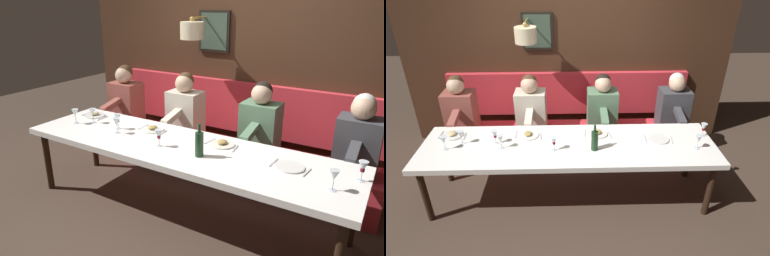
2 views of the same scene
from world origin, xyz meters
The scene contains 20 objects.
ground_plane centered at (0.00, 0.00, 0.00)m, with size 12.00×12.00×0.00m, color #423328.
dining_table centered at (0.00, 0.00, 0.68)m, with size 0.90×3.28×0.74m.
banquette_bench centered at (0.89, 0.00, 0.23)m, with size 0.52×3.48×0.45m, color red.
back_wall_panel centered at (1.46, 0.01, 1.36)m, with size 0.59×4.68×2.90m.
diner_nearest centered at (0.88, -1.44, 0.82)m, with size 0.60×0.40×0.79m.
diner_near centered at (0.88, -0.46, 0.82)m, with size 0.60×0.40×0.79m.
diner_middle centered at (0.88, 0.50, 0.82)m, with size 0.60×0.40×0.79m.
diner_far centered at (0.88, 1.45, 0.82)m, with size 0.60×0.40×0.79m.
place_setting_0 centered at (0.07, -1.03, 0.75)m, with size 0.24×0.32×0.01m.
place_setting_1 centered at (0.20, 0.47, 0.75)m, with size 0.24×0.32×0.05m.
place_setting_2 centered at (0.23, 1.35, 0.75)m, with size 0.24×0.31×0.05m.
place_setting_3 centered at (0.22, -0.34, 0.75)m, with size 0.24×0.33×0.05m.
wine_glass_0 centered at (-0.06, 0.73, 0.86)m, with size 0.07×0.07×0.16m.
wine_glass_1 centered at (-0.11, 0.15, 0.86)m, with size 0.07×0.07×0.16m.
wine_glass_2 centered at (-0.13, -1.40, 0.86)m, with size 0.07×0.07×0.16m.
wine_glass_3 centered at (0.05, 1.19, 0.86)m, with size 0.07×0.07×0.16m.
wine_glass_4 centered at (0.14, -1.56, 0.86)m, with size 0.07×0.07×0.16m.
wine_glass_5 centered at (-0.07, 1.34, 0.86)m, with size 0.07×0.07×0.16m.
wine_glass_6 centered at (0.05, 0.81, 0.86)m, with size 0.07×0.07×0.16m.
wine_bottle centered at (-0.11, -0.28, 0.86)m, with size 0.08×0.08×0.30m.
Camera 2 is at (-3.05, -0.02, 2.66)m, focal length 30.15 mm.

